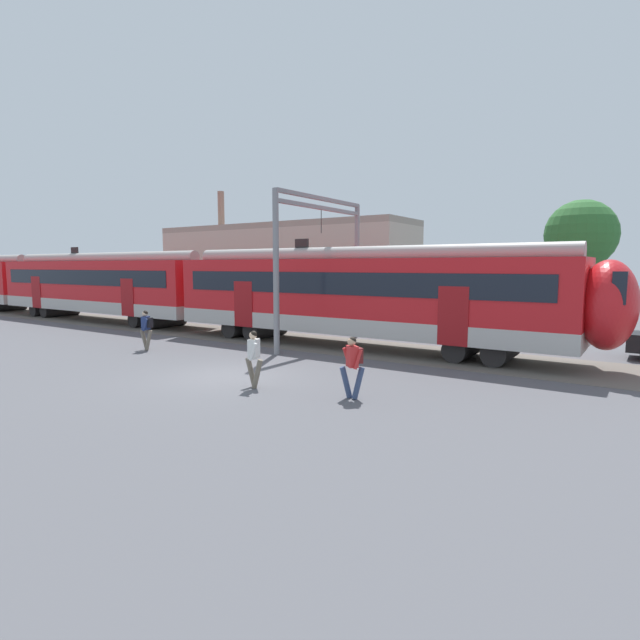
{
  "coord_description": "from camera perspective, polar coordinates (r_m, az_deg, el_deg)",
  "views": [
    {
      "loc": [
        11.25,
        -11.33,
        3.53
      ],
      "look_at": [
        1.45,
        3.26,
        1.6
      ],
      "focal_mm": 28.0,
      "sensor_mm": 36.0,
      "label": 1
    }
  ],
  "objects": [
    {
      "name": "ground_plane",
      "position": [
        16.36,
        -10.72,
        -6.31
      ],
      "size": [
        160.0,
        160.0,
        0.0
      ],
      "primitive_type": "plane",
      "color": "#515156"
    },
    {
      "name": "track_bed",
      "position": [
        28.85,
        -15.53,
        -0.99
      ],
      "size": [
        80.0,
        4.4,
        0.01
      ],
      "primitive_type": "cube",
      "color": "#605951",
      "rests_on": "ground"
    },
    {
      "name": "commuter_train",
      "position": [
        34.12,
        -23.13,
        3.61
      ],
      "size": [
        56.65,
        3.07,
        4.73
      ],
      "color": "#B7B2AD",
      "rests_on": "ground"
    },
    {
      "name": "pedestrian_navy",
      "position": [
        22.01,
        -19.23,
        -0.72
      ],
      "size": [
        0.71,
        0.51,
        1.67
      ],
      "color": "#6B6051",
      "rests_on": "ground"
    },
    {
      "name": "pedestrian_white",
      "position": [
        14.53,
        -7.57,
        -3.97
      ],
      "size": [
        0.7,
        0.53,
        1.67
      ],
      "color": "#6B6051",
      "rests_on": "ground"
    },
    {
      "name": "pedestrian_red",
      "position": [
        13.24,
        3.8,
        -4.81
      ],
      "size": [
        0.67,
        0.52,
        1.67
      ],
      "color": "navy",
      "rests_on": "ground"
    },
    {
      "name": "catenary_gantry",
      "position": [
        22.36,
        0.14,
        8.27
      ],
      "size": [
        0.24,
        6.64,
        6.53
      ],
      "color": "gray",
      "rests_on": "ground"
    },
    {
      "name": "background_building",
      "position": [
        36.05,
        -4.48,
        5.73
      ],
      "size": [
        19.49,
        5.0,
        9.2
      ],
      "color": "#B2A899",
      "rests_on": "ground"
    },
    {
      "name": "street_tree_right",
      "position": [
        32.08,
        27.66,
        8.6
      ],
      "size": [
        3.9,
        3.9,
        7.2
      ],
      "color": "brown",
      "rests_on": "ground"
    }
  ]
}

